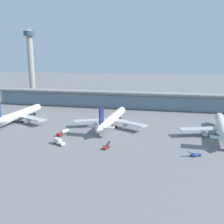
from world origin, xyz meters
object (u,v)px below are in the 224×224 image
at_px(airliner_right_stand, 223,127).
at_px(service_truck_near_nose_red, 64,132).
at_px(airliner_left_stand, 18,115).
at_px(service_truck_under_wing_white, 59,141).
at_px(control_tower, 31,59).
at_px(service_truck_by_tail_red, 106,147).
at_px(service_truck_on_taxiway_blue, 195,155).
at_px(airliner_centre_stand, 112,119).

relative_size(airliner_right_stand, service_truck_near_nose_red, 7.13).
distance_m(airliner_left_stand, service_truck_under_wing_white, 60.66).
relative_size(airliner_right_stand, control_tower, 0.78).
xyz_separation_m(service_truck_under_wing_white, service_truck_by_tail_red, (25.48, -0.45, -0.88)).
height_order(service_truck_by_tail_red, service_truck_on_taxiway_blue, same).
bearing_deg(service_truck_on_taxiway_blue, airliner_centre_stand, 139.82).
height_order(airliner_right_stand, service_truck_near_nose_red, airliner_right_stand).
bearing_deg(airliner_centre_stand, service_truck_by_tail_red, -81.43).
bearing_deg(airliner_centre_stand, service_truck_on_taxiway_blue, -40.18).
relative_size(service_truck_near_nose_red, control_tower, 0.11).
height_order(airliner_left_stand, airliner_right_stand, same).
bearing_deg(service_truck_by_tail_red, service_truck_near_nose_red, 150.91).
xyz_separation_m(airliner_left_stand, service_truck_under_wing_white, (47.65, -37.37, -3.62)).
relative_size(airliner_centre_stand, service_truck_on_taxiway_blue, 9.60).
xyz_separation_m(airliner_right_stand, service_truck_under_wing_white, (-85.82, -33.74, -3.62)).
height_order(airliner_centre_stand, airliner_right_stand, same).
bearing_deg(service_truck_under_wing_white, service_truck_on_taxiway_blue, -0.81).
distance_m(airliner_centre_stand, service_truck_on_taxiway_blue, 63.64).
bearing_deg(airliner_left_stand, service_truck_under_wing_white, -38.10).
bearing_deg(service_truck_by_tail_red, service_truck_under_wing_white, 178.99).
height_order(airliner_centre_stand, service_truck_by_tail_red, airliner_centre_stand).
xyz_separation_m(airliner_centre_stand, airliner_right_stand, (66.44, -6.25, 0.00)).
relative_size(airliner_centre_stand, service_truck_under_wing_white, 8.55).
xyz_separation_m(airliner_right_stand, service_truck_by_tail_red, (-60.34, -34.19, -4.50)).
bearing_deg(airliner_centre_stand, airliner_left_stand, -177.75).
distance_m(airliner_centre_stand, airliner_right_stand, 66.73).
xyz_separation_m(service_truck_under_wing_white, service_truck_on_taxiway_blue, (67.89, -0.96, -0.88)).
bearing_deg(control_tower, airliner_centre_stand, -41.23).
distance_m(service_truck_by_tail_red, service_truck_on_taxiway_blue, 42.41).
relative_size(airliner_centre_stand, control_tower, 0.78).
bearing_deg(service_truck_under_wing_white, airliner_left_stand, 141.90).
distance_m(airliner_centre_stand, control_tower, 160.24).
distance_m(airliner_centre_stand, service_truck_by_tail_red, 41.15).
bearing_deg(service_truck_on_taxiway_blue, service_truck_by_tail_red, 179.31).
height_order(service_truck_near_nose_red, service_truck_under_wing_white, service_truck_under_wing_white).
height_order(airliner_left_stand, service_truck_under_wing_white, airliner_left_stand).
relative_size(service_truck_on_taxiway_blue, control_tower, 0.08).
xyz_separation_m(airliner_centre_stand, service_truck_by_tail_red, (6.10, -40.44, -4.50)).
xyz_separation_m(service_truck_near_nose_red, service_truck_by_tail_red, (29.97, -16.68, -0.90)).
height_order(airliner_right_stand, service_truck_on_taxiway_blue, airliner_right_stand).
xyz_separation_m(airliner_left_stand, service_truck_near_nose_red, (43.16, -21.14, -3.60)).
height_order(airliner_left_stand, service_truck_by_tail_red, airliner_left_stand).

